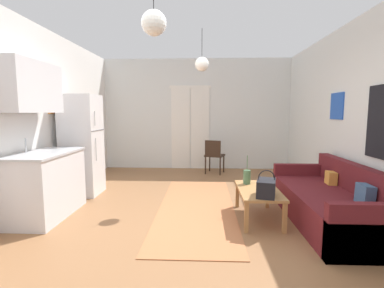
% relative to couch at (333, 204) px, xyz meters
% --- Properties ---
extents(ground_plane, '(5.34, 8.14, 0.10)m').
position_rel_couch_xyz_m(ground_plane, '(-1.92, -0.24, -0.31)').
color(ground_plane, '#8E603D').
extents(wall_back, '(4.94, 0.13, 2.82)m').
position_rel_couch_xyz_m(wall_back, '(-1.93, 3.58, 1.14)').
color(wall_back, silver).
rests_on(wall_back, ground_plane).
extents(area_rug, '(1.14, 3.10, 0.01)m').
position_rel_couch_xyz_m(area_rug, '(-1.84, 0.50, -0.25)').
color(area_rug, '#B26B42').
rests_on(area_rug, ground_plane).
extents(couch, '(0.90, 2.13, 0.79)m').
position_rel_couch_xyz_m(couch, '(0.00, 0.00, 0.00)').
color(couch, '#5B191E').
rests_on(couch, ground_plane).
extents(coffee_table, '(0.54, 1.01, 0.42)m').
position_rel_couch_xyz_m(coffee_table, '(-0.97, 0.10, 0.11)').
color(coffee_table, '#A87542').
rests_on(coffee_table, ground_plane).
extents(bamboo_vase, '(0.11, 0.11, 0.42)m').
position_rel_couch_xyz_m(bamboo_vase, '(-1.09, 0.38, 0.26)').
color(bamboo_vase, '#47704C').
rests_on(bamboo_vase, coffee_table).
extents(handbag, '(0.30, 0.38, 0.34)m').
position_rel_couch_xyz_m(handbag, '(-0.94, -0.22, 0.27)').
color(handbag, black).
rests_on(handbag, coffee_table).
extents(refrigerator, '(0.62, 0.60, 1.78)m').
position_rel_couch_xyz_m(refrigerator, '(-3.90, 1.16, 0.63)').
color(refrigerator, white).
rests_on(refrigerator, ground_plane).
extents(kitchen_counter, '(0.62, 1.20, 2.16)m').
position_rel_couch_xyz_m(kitchen_counter, '(-3.97, 0.07, 0.57)').
color(kitchen_counter, silver).
rests_on(kitchen_counter, ground_plane).
extents(accent_chair, '(0.52, 0.51, 0.81)m').
position_rel_couch_xyz_m(accent_chair, '(-1.48, 2.91, 0.21)').
color(accent_chair, black).
rests_on(accent_chair, ground_plane).
extents(pendant_lamp_near, '(0.24, 0.24, 0.64)m').
position_rel_couch_xyz_m(pendant_lamp_near, '(-2.20, -0.99, 2.04)').
color(pendant_lamp_near, black).
extents(pendant_lamp_far, '(0.23, 0.23, 0.68)m').
position_rel_couch_xyz_m(pendant_lamp_far, '(-1.77, 1.00, 2.00)').
color(pendant_lamp_far, black).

